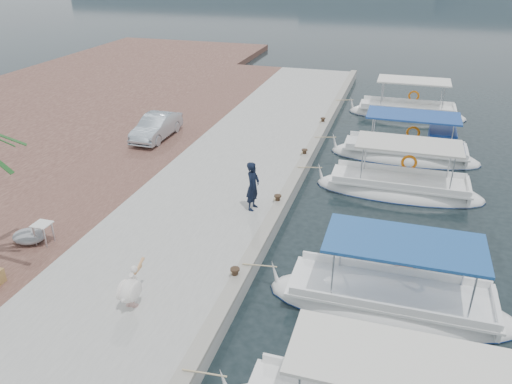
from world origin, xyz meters
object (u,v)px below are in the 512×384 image
at_px(fishing_caique_b, 389,304).
at_px(pelican, 130,289).
at_px(fishing_caique_c, 398,190).
at_px(fishing_caique_e, 407,114).
at_px(parked_car, 156,127).
at_px(fisherman, 253,186).
at_px(fishing_caique_d, 406,155).

bearing_deg(fishing_caique_b, pelican, -159.18).
relative_size(fishing_caique_b, fishing_caique_c, 1.02).
bearing_deg(fishing_caique_e, parked_car, -142.89).
bearing_deg(parked_car, fisherman, -40.53).
xyz_separation_m(fishing_caique_c, fisherman, (-5.14, -3.98, 1.30)).
bearing_deg(fishing_caique_b, fishing_caique_c, 90.42).
bearing_deg(fishing_caique_d, fisherman, -123.86).
distance_m(pelican, parked_car, 13.40).
xyz_separation_m(fishing_caique_b, fishing_caique_e, (-0.02, 18.87, 0.00)).
xyz_separation_m(fishing_caique_b, fisherman, (-5.20, 3.76, 1.30)).
xyz_separation_m(fishing_caique_c, fishing_caique_e, (0.04, 11.13, -0.00)).
distance_m(fishing_caique_e, pelican, 22.45).
relative_size(fishing_caique_c, fisherman, 3.70).
height_order(fishing_caique_b, fishing_caique_e, same).
distance_m(fishing_caique_c, fisherman, 6.63).
distance_m(fishing_caique_d, parked_car, 12.49).
relative_size(fishing_caique_e, fisherman, 3.75).
distance_m(fishing_caique_c, pelican, 12.28).
bearing_deg(pelican, fishing_caique_b, 20.82).
bearing_deg(fishing_caique_d, fishing_caique_c, -93.04).
bearing_deg(fishing_caique_e, fishing_caique_d, -88.59).
height_order(pelican, parked_car, parked_car).
height_order(fishing_caique_c, fishing_caique_e, same).
xyz_separation_m(fishing_caique_d, fisherman, (-5.36, -7.98, 1.24)).
bearing_deg(fishing_caique_b, fishing_caique_d, 89.24).
distance_m(fishing_caique_b, pelican, 7.23).
relative_size(fishing_caique_c, fishing_caique_e, 0.99).
relative_size(fishing_caique_b, fishing_caique_d, 0.99).
xyz_separation_m(pelican, parked_car, (-5.43, 12.25, 0.06)).
bearing_deg(fishing_caique_b, parked_car, 141.34).
bearing_deg(fisherman, fishing_caique_c, -44.79).
bearing_deg(fishing_caique_e, pelican, -107.33).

